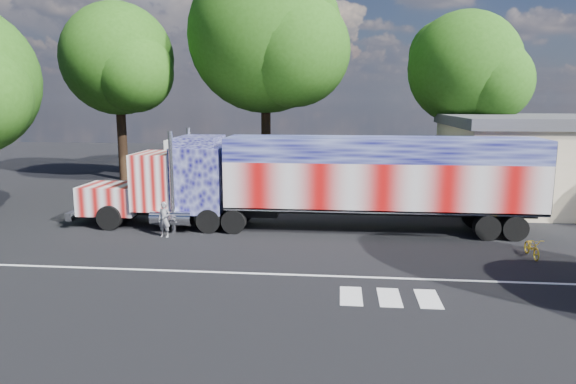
# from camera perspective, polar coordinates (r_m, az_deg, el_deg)

# --- Properties ---
(ground) EXTENTS (100.00, 100.00, 0.00)m
(ground) POSITION_cam_1_polar(r_m,az_deg,el_deg) (21.39, -0.81, -6.45)
(ground) COLOR black
(lane_markings) EXTENTS (30.00, 2.67, 0.01)m
(lane_markings) POSITION_cam_1_polar(r_m,az_deg,el_deg) (17.69, 3.37, -10.09)
(lane_markings) COLOR silver
(lane_markings) RESTS_ON ground
(semi_truck) EXTENTS (22.21, 3.51, 4.73)m
(semi_truck) POSITION_cam_1_polar(r_m,az_deg,el_deg) (24.33, 3.78, 1.46)
(semi_truck) COLOR black
(semi_truck) RESTS_ON ground
(coach_bus) EXTENTS (12.95, 3.01, 3.77)m
(coach_bus) POSITION_cam_1_polar(r_m,az_deg,el_deg) (31.08, -1.34, 2.51)
(coach_bus) COLOR white
(coach_bus) RESTS_ON ground
(woman) EXTENTS (0.65, 0.49, 1.62)m
(woman) POSITION_cam_1_polar(r_m,az_deg,el_deg) (23.81, -13.59, -2.99)
(woman) COLOR slate
(woman) RESTS_ON ground
(bicycle) EXTENTS (0.54, 1.53, 0.80)m
(bicycle) POSITION_cam_1_polar(r_m,az_deg,el_deg) (22.49, 25.49, -5.57)
(bicycle) COLOR gold
(bicycle) RESTS_ON ground
(tree_nw_a) EXTENTS (8.66, 8.25, 13.22)m
(tree_nw_a) POSITION_cam_1_polar(r_m,az_deg,el_deg) (41.27, -18.25, 13.78)
(tree_nw_a) COLOR black
(tree_nw_a) RESTS_ON ground
(tree_ne_a) EXTENTS (8.00, 7.62, 12.03)m
(tree_ne_a) POSITION_cam_1_polar(r_m,az_deg,el_deg) (37.61, 19.23, 12.78)
(tree_ne_a) COLOR black
(tree_ne_a) RESTS_ON ground
(tree_n_mid) EXTENTS (11.71, 11.15, 16.27)m
(tree_n_mid) POSITION_cam_1_polar(r_m,az_deg,el_deg) (38.69, -2.27, 16.92)
(tree_n_mid) COLOR black
(tree_n_mid) RESTS_ON ground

